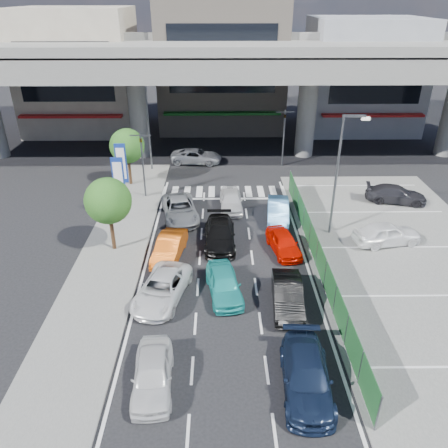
{
  "coord_description": "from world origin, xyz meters",
  "views": [
    {
      "loc": [
        -0.4,
        -19.58,
        14.35
      ],
      "look_at": [
        -0.11,
        3.67,
        1.97
      ],
      "focal_mm": 35.0,
      "sensor_mm": 36.0,
      "label": 1
    }
  ],
  "objects_px": {
    "taxi_orange_right": "(284,243)",
    "parked_sedan_dgrey": "(396,194)",
    "taxi_orange_left": "(169,248)",
    "kei_truck_front_right": "(278,210)",
    "parked_sedan_white": "(387,234)",
    "sedan_black_mid": "(220,234)",
    "traffic_light_left": "(142,149)",
    "minivan_navy_back": "(306,376)",
    "sedan_white_front_mid": "(231,200)",
    "tree_near": "(108,201)",
    "hatch_black_mid_right": "(288,296)",
    "wagon_silver_front_left": "(180,209)",
    "crossing_wagon_silver": "(196,156)",
    "street_lamp_right": "(340,166)",
    "traffic_cone": "(313,238)",
    "street_lamp_left": "(150,118)",
    "sedan_white_mid_left": "(162,289)",
    "taxi_teal_mid": "(224,284)",
    "signboard_far": "(122,165)",
    "signboard_near": "(119,181)",
    "van_white_back_left": "(153,374)",
    "traffic_light_right": "(285,124)",
    "tree_far": "(127,146)"
  },
  "relations": [
    {
      "from": "taxi_orange_right",
      "to": "wagon_silver_front_left",
      "type": "height_order",
      "value": "wagon_silver_front_left"
    },
    {
      "from": "sedan_white_mid_left",
      "to": "crossing_wagon_silver",
      "type": "distance_m",
      "value": 20.81
    },
    {
      "from": "minivan_navy_back",
      "to": "parked_sedan_dgrey",
      "type": "distance_m",
      "value": 20.39
    },
    {
      "from": "sedan_white_front_mid",
      "to": "parked_sedan_dgrey",
      "type": "height_order",
      "value": "sedan_white_front_mid"
    },
    {
      "from": "taxi_orange_right",
      "to": "traffic_light_right",
      "type": "bearing_deg",
      "value": 71.62
    },
    {
      "from": "minivan_navy_back",
      "to": "taxi_orange_left",
      "type": "distance_m",
      "value": 12.02
    },
    {
      "from": "taxi_orange_left",
      "to": "kei_truck_front_right",
      "type": "distance_m",
      "value": 8.74
    },
    {
      "from": "taxi_orange_right",
      "to": "crossing_wagon_silver",
      "type": "distance_m",
      "value": 17.22
    },
    {
      "from": "hatch_black_mid_right",
      "to": "wagon_silver_front_left",
      "type": "distance_m",
      "value": 11.89
    },
    {
      "from": "street_lamp_left",
      "to": "taxi_orange_left",
      "type": "xyz_separation_m",
      "value": [
        2.9,
        -14.88,
        -4.1
      ]
    },
    {
      "from": "kei_truck_front_right",
      "to": "taxi_teal_mid",
      "type": "bearing_deg",
      "value": -108.25
    },
    {
      "from": "traffic_light_right",
      "to": "parked_sedan_white",
      "type": "height_order",
      "value": "traffic_light_right"
    },
    {
      "from": "parked_sedan_white",
      "to": "sedan_black_mid",
      "type": "bearing_deg",
      "value": 78.66
    },
    {
      "from": "signboard_near",
      "to": "signboard_far",
      "type": "distance_m",
      "value": 3.03
    },
    {
      "from": "tree_near",
      "to": "sedan_white_front_mid",
      "type": "xyz_separation_m",
      "value": [
        7.48,
        5.83,
        -2.7
      ]
    },
    {
      "from": "street_lamp_left",
      "to": "van_white_back_left",
      "type": "relative_size",
      "value": 2.01
    },
    {
      "from": "wagon_silver_front_left",
      "to": "van_white_back_left",
      "type": "bearing_deg",
      "value": -101.35
    },
    {
      "from": "crossing_wagon_silver",
      "to": "van_white_back_left",
      "type": "bearing_deg",
      "value": -176.15
    },
    {
      "from": "hatch_black_mid_right",
      "to": "sedan_black_mid",
      "type": "distance_m",
      "value": 7.27
    },
    {
      "from": "van_white_back_left",
      "to": "minivan_navy_back",
      "type": "relative_size",
      "value": 0.84
    },
    {
      "from": "signboard_near",
      "to": "sedan_white_front_mid",
      "type": "distance_m",
      "value": 8.25
    },
    {
      "from": "wagon_silver_front_left",
      "to": "street_lamp_right",
      "type": "bearing_deg",
      "value": -24.41
    },
    {
      "from": "signboard_far",
      "to": "taxi_orange_left",
      "type": "bearing_deg",
      "value": -62.1
    },
    {
      "from": "taxi_teal_mid",
      "to": "hatch_black_mid_right",
      "type": "distance_m",
      "value": 3.4
    },
    {
      "from": "traffic_light_left",
      "to": "van_white_back_left",
      "type": "bearing_deg",
      "value": -80.76
    },
    {
      "from": "traffic_light_left",
      "to": "sedan_black_mid",
      "type": "xyz_separation_m",
      "value": [
        5.83,
        -7.33,
        -3.25
      ]
    },
    {
      "from": "traffic_light_right",
      "to": "kei_truck_front_right",
      "type": "relative_size",
      "value": 1.24
    },
    {
      "from": "crossing_wagon_silver",
      "to": "parked_sedan_dgrey",
      "type": "bearing_deg",
      "value": -114.82
    },
    {
      "from": "street_lamp_right",
      "to": "taxi_teal_mid",
      "type": "relative_size",
      "value": 1.98
    },
    {
      "from": "signboard_near",
      "to": "kei_truck_front_right",
      "type": "bearing_deg",
      "value": 0.45
    },
    {
      "from": "signboard_near",
      "to": "traffic_light_left",
      "type": "bearing_deg",
      "value": 75.98
    },
    {
      "from": "signboard_near",
      "to": "hatch_black_mid_right",
      "type": "distance_m",
      "value": 14.34
    },
    {
      "from": "sedan_white_front_mid",
      "to": "taxi_orange_left",
      "type": "bearing_deg",
      "value": -121.84
    },
    {
      "from": "tree_near",
      "to": "taxi_orange_left",
      "type": "relative_size",
      "value": 1.18
    },
    {
      "from": "kei_truck_front_right",
      "to": "sedan_white_front_mid",
      "type": "bearing_deg",
      "value": 157.9
    },
    {
      "from": "signboard_near",
      "to": "tree_far",
      "type": "height_order",
      "value": "tree_far"
    },
    {
      "from": "traffic_light_right",
      "to": "parked_sedan_white",
      "type": "relative_size",
      "value": 1.22
    },
    {
      "from": "hatch_black_mid_right",
      "to": "traffic_cone",
      "type": "distance_m",
      "value": 6.88
    },
    {
      "from": "signboard_near",
      "to": "parked_sedan_dgrey",
      "type": "xyz_separation_m",
      "value": [
        20.33,
        2.75,
        -2.36
      ]
    },
    {
      "from": "street_lamp_right",
      "to": "parked_sedan_white",
      "type": "distance_m",
      "value": 5.27
    },
    {
      "from": "taxi_orange_right",
      "to": "parked_sedan_dgrey",
      "type": "height_order",
      "value": "parked_sedan_dgrey"
    },
    {
      "from": "tree_near",
      "to": "sedan_white_mid_left",
      "type": "bearing_deg",
      "value": -54.42
    },
    {
      "from": "sedan_white_mid_left",
      "to": "parked_sedan_white",
      "type": "xyz_separation_m",
      "value": [
        13.7,
        5.49,
        0.13
      ]
    },
    {
      "from": "street_lamp_left",
      "to": "sedan_black_mid",
      "type": "relative_size",
      "value": 1.68
    },
    {
      "from": "van_white_back_left",
      "to": "sedan_white_mid_left",
      "type": "xyz_separation_m",
      "value": [
        -0.28,
        5.79,
        -0.03
      ]
    },
    {
      "from": "street_lamp_right",
      "to": "sedan_white_mid_left",
      "type": "distance_m",
      "value": 13.35
    },
    {
      "from": "sedan_white_mid_left",
      "to": "taxi_teal_mid",
      "type": "xyz_separation_m",
      "value": [
        3.26,
        0.33,
        0.04
      ]
    },
    {
      "from": "traffic_light_right",
      "to": "traffic_cone",
      "type": "height_order",
      "value": "traffic_light_right"
    },
    {
      "from": "taxi_orange_right",
      "to": "kei_truck_front_right",
      "type": "height_order",
      "value": "kei_truck_front_right"
    },
    {
      "from": "street_lamp_right",
      "to": "taxi_orange_right",
      "type": "bearing_deg",
      "value": -147.19
    }
  ]
}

